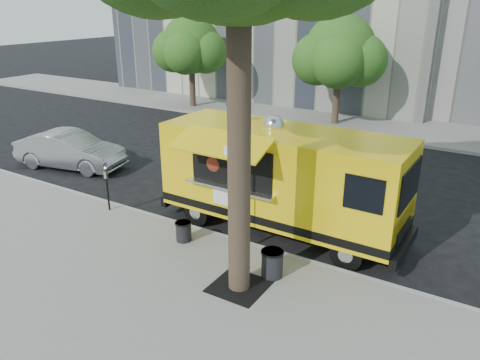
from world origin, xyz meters
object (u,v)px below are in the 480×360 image
object	(u,v)px
far_tree_b	(340,51)
trash_bin_right	(184,231)
sign_post	(229,190)
parking_meter	(107,185)
food_truck	(280,177)
sedan	(70,150)
far_tree_a	(191,45)
trash_bin_left	(272,263)

from	to	relation	value
far_tree_b	trash_bin_right	distance (m)	14.86
far_tree_b	sign_post	size ratio (longest dim) A/B	1.83
sign_post	parking_meter	size ratio (longest dim) A/B	2.25
parking_meter	food_truck	xyz separation A→B (m)	(4.97, 1.77, 0.67)
parking_meter	sedan	xyz separation A→B (m)	(-4.49, 2.33, -0.26)
far_tree_a	sedan	xyz separation A→B (m)	(2.51, -11.32, -3.06)
food_truck	sedan	world-z (taller)	food_truck
far_tree_b	sign_post	bearing A→B (deg)	-79.85
trash_bin_left	trash_bin_right	distance (m)	2.86
far_tree_a	food_truck	xyz separation A→B (m)	(11.97, -11.88, -2.13)
sign_post	food_truck	bearing A→B (deg)	78.03
food_truck	far_tree_b	bearing A→B (deg)	104.23
sign_post	food_truck	distance (m)	2.02
far_tree_a	sign_post	world-z (taller)	far_tree_a
trash_bin_right	sign_post	bearing A→B (deg)	6.86
far_tree_b	trash_bin_left	size ratio (longest dim) A/B	8.39
sedan	parking_meter	bearing A→B (deg)	-129.30
far_tree_b	sedan	distance (m)	13.76
far_tree_a	sign_post	bearing A→B (deg)	-50.17
parking_meter	sedan	distance (m)	5.07
parking_meter	trash_bin_right	bearing A→B (deg)	-6.53
trash_bin_left	trash_bin_right	size ratio (longest dim) A/B	1.21
far_tree_a	trash_bin_right	bearing A→B (deg)	-54.00
sign_post	food_truck	xyz separation A→B (m)	(0.42, 1.97, -0.20)
food_truck	trash_bin_right	distance (m)	3.03
sign_post	trash_bin_right	distance (m)	1.97
trash_bin_right	parking_meter	bearing A→B (deg)	173.47
sign_post	sedan	distance (m)	9.46
sign_post	trash_bin_right	xyz separation A→B (m)	(-1.37, -0.16, -1.41)
far_tree_a	far_tree_b	world-z (taller)	far_tree_b
sign_post	far_tree_a	bearing A→B (deg)	129.83
far_tree_b	food_truck	bearing A→B (deg)	-76.42
far_tree_b	trash_bin_right	xyz separation A→B (m)	(1.18, -14.41, -3.39)
parking_meter	sign_post	bearing A→B (deg)	-2.52
parking_meter	trash_bin_right	xyz separation A→B (m)	(3.18, -0.36, -0.54)
far_tree_b	sign_post	distance (m)	14.61
parking_meter	sedan	size ratio (longest dim) A/B	0.31
food_truck	trash_bin_right	size ratio (longest dim) A/B	13.17
trash_bin_right	sedan	bearing A→B (deg)	160.67
far_tree_a	sedan	world-z (taller)	far_tree_a
trash_bin_left	sedan	bearing A→B (deg)	164.12
sedan	trash_bin_left	xyz separation A→B (m)	(10.52, -2.99, -0.22)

